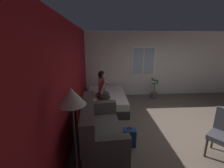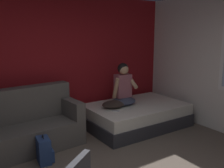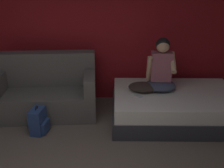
# 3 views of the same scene
# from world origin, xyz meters

# --- Properties ---
(wall_back_accent) EXTENTS (10.67, 0.16, 2.70)m
(wall_back_accent) POSITION_xyz_m (0.00, 2.92, 1.35)
(wall_back_accent) COLOR maroon
(wall_back_accent) RESTS_ON ground
(bed) EXTENTS (2.07, 1.37, 0.48)m
(bed) POSITION_xyz_m (1.63, 2.01, 0.24)
(bed) COLOR #2D2D33
(bed) RESTS_ON ground
(couch) EXTENTS (1.75, 0.94, 1.04)m
(couch) POSITION_xyz_m (-0.56, 2.22, 0.39)
(couch) COLOR #514C47
(couch) RESTS_ON ground
(person_seated) EXTENTS (0.54, 0.47, 0.88)m
(person_seated) POSITION_xyz_m (1.39, 2.15, 0.84)
(person_seated) COLOR #383D51
(person_seated) RESTS_ON bed
(backpack) EXTENTS (0.26, 0.32, 0.46)m
(backpack) POSITION_xyz_m (-0.53, 1.56, 0.19)
(backpack) COLOR navy
(backpack) RESTS_ON ground
(throw_pillow) EXTENTS (0.50, 0.38, 0.14)m
(throw_pillow) POSITION_xyz_m (1.09, 2.08, 0.55)
(throw_pillow) COLOR #2D231E
(throw_pillow) RESTS_ON bed
(cell_phone) EXTENTS (0.15, 0.15, 0.01)m
(cell_phone) POSITION_xyz_m (1.01, 1.87, 0.48)
(cell_phone) COLOR #B7B7BC
(cell_phone) RESTS_ON bed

